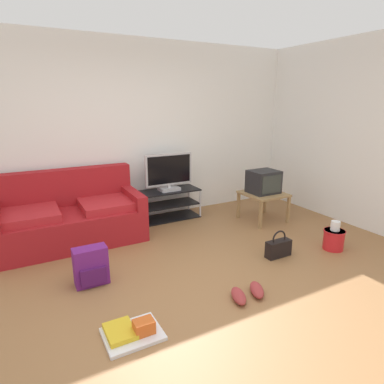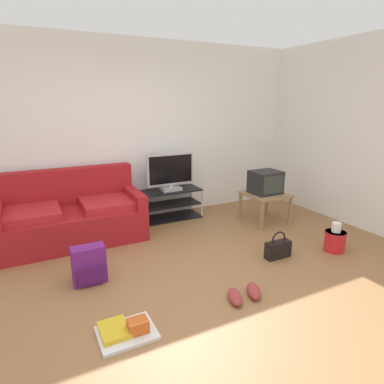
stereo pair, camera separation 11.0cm
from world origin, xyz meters
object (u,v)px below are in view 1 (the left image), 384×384
(side_table, at_px, (263,196))
(floor_tray, at_px, (132,332))
(tv_stand, at_px, (169,204))
(flat_tv, at_px, (169,172))
(backpack, at_px, (91,266))
(crt_tv, at_px, (264,182))
(cleaning_bucket, at_px, (334,238))
(sneakers_pair, at_px, (248,293))
(couch, at_px, (70,217))
(handbag, at_px, (278,248))

(side_table, relative_size, floor_tray, 1.34)
(tv_stand, xyz_separation_m, side_table, (1.25, -0.78, 0.15))
(flat_tv, bearing_deg, tv_stand, 90.00)
(flat_tv, distance_m, backpack, 2.13)
(tv_stand, relative_size, crt_tv, 2.20)
(flat_tv, bearing_deg, backpack, -137.30)
(tv_stand, relative_size, floor_tray, 2.11)
(crt_tv, relative_size, backpack, 1.09)
(tv_stand, distance_m, flat_tv, 0.52)
(side_table, height_order, crt_tv, crt_tv)
(crt_tv, distance_m, cleaning_bucket, 1.35)
(side_table, bearing_deg, sneakers_pair, -133.56)
(couch, relative_size, cleaning_bucket, 4.90)
(tv_stand, height_order, handbag, tv_stand)
(side_table, distance_m, sneakers_pair, 2.22)
(flat_tv, relative_size, sneakers_pair, 1.73)
(side_table, bearing_deg, cleaning_bucket, -85.56)
(cleaning_bucket, bearing_deg, handbag, 167.16)
(crt_tv, bearing_deg, flat_tv, 149.40)
(backpack, relative_size, handbag, 1.19)
(couch, distance_m, crt_tv, 2.85)
(couch, height_order, tv_stand, couch)
(flat_tv, distance_m, sneakers_pair, 2.46)
(backpack, bearing_deg, handbag, -38.13)
(couch, distance_m, cleaning_bucket, 3.42)
(couch, distance_m, sneakers_pair, 2.54)
(floor_tray, bearing_deg, sneakers_pair, -0.16)
(floor_tray, bearing_deg, tv_stand, 59.30)
(flat_tv, relative_size, cleaning_bucket, 2.05)
(backpack, bearing_deg, crt_tv, -13.05)
(backpack, bearing_deg, couch, 63.82)
(side_table, bearing_deg, crt_tv, 90.00)
(sneakers_pair, bearing_deg, backpack, 142.88)
(handbag, distance_m, floor_tray, 2.06)
(side_table, distance_m, handbag, 1.29)
(flat_tv, distance_m, crt_tv, 1.46)
(crt_tv, height_order, backpack, crt_tv)
(floor_tray, bearing_deg, side_table, 30.81)
(tv_stand, relative_size, handbag, 2.85)
(tv_stand, height_order, crt_tv, crt_tv)
(couch, height_order, floor_tray, couch)
(crt_tv, distance_m, backpack, 2.87)
(side_table, xyz_separation_m, sneakers_pair, (-1.51, -1.59, -0.34))
(tv_stand, bearing_deg, floor_tray, -120.70)
(couch, xyz_separation_m, side_table, (2.77, -0.60, 0.06))
(backpack, xyz_separation_m, handbag, (2.11, -0.44, -0.08))
(sneakers_pair, bearing_deg, handbag, 31.05)
(cleaning_bucket, bearing_deg, couch, 147.16)
(side_table, xyz_separation_m, handbag, (-0.66, -1.08, -0.27))
(backpack, bearing_deg, tv_stand, 16.80)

